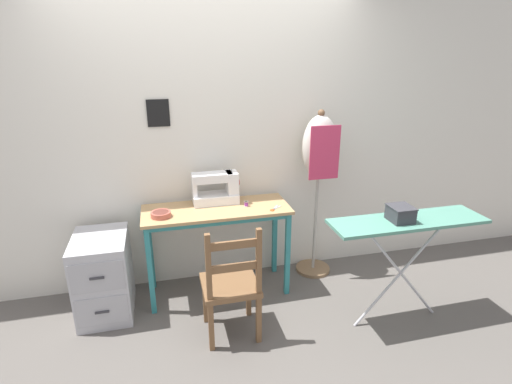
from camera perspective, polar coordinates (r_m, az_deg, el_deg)
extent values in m
plane|color=#5B5651|center=(3.46, -4.64, -15.77)|extent=(14.00, 14.00, 0.00)
cube|color=silver|center=(3.42, -6.72, 7.26)|extent=(10.00, 0.05, 2.55)
cube|color=black|center=(3.32, -13.79, 10.90)|extent=(0.18, 0.01, 0.21)
cube|color=tan|center=(3.29, -5.68, -2.51)|extent=(1.20, 0.46, 0.02)
cube|color=teal|center=(3.13, -5.13, -4.35)|extent=(1.12, 0.03, 0.04)
cube|color=teal|center=(3.27, -14.86, -10.92)|extent=(0.04, 0.04, 0.75)
cube|color=teal|center=(3.41, 4.51, -8.90)|extent=(0.04, 0.04, 0.75)
cube|color=teal|center=(3.60, -14.86, -7.88)|extent=(0.04, 0.04, 0.75)
cube|color=teal|center=(3.73, 2.67, -6.19)|extent=(0.04, 0.04, 0.75)
cube|color=white|center=(3.39, -5.81, -0.89)|extent=(0.38, 0.19, 0.08)
cube|color=white|center=(3.36, -3.45, 1.40)|extent=(0.09, 0.16, 0.18)
cube|color=white|center=(3.32, -6.30, 2.10)|extent=(0.33, 0.14, 0.07)
cube|color=white|center=(3.34, -8.77, 0.41)|extent=(0.04, 0.10, 0.11)
cylinder|color=#B22D2D|center=(3.37, -2.57, 1.47)|extent=(0.02, 0.06, 0.06)
cylinder|color=#99999E|center=(3.33, -3.49, 3.09)|extent=(0.01, 0.01, 0.02)
cylinder|color=#B25647|center=(3.18, -13.44, -3.13)|extent=(0.15, 0.15, 0.04)
cylinder|color=brown|center=(3.17, -13.47, -2.83)|extent=(0.12, 0.12, 0.01)
cube|color=silver|center=(3.28, 2.78, -2.21)|extent=(0.07, 0.09, 0.00)
cube|color=silver|center=(3.27, 3.00, -2.26)|extent=(0.09, 0.07, 0.00)
torus|color=#DB511E|center=(3.22, 2.36, -2.63)|extent=(0.03, 0.03, 0.01)
torus|color=#DB511E|center=(3.22, 2.29, -2.61)|extent=(0.03, 0.03, 0.01)
cylinder|color=purple|center=(3.30, -1.40, -1.69)|extent=(0.03, 0.03, 0.04)
cylinder|color=beige|center=(3.30, -1.40, -1.37)|extent=(0.04, 0.04, 0.00)
cylinder|color=beige|center=(3.31, -1.40, -2.01)|extent=(0.04, 0.04, 0.00)
cube|color=brown|center=(2.96, -3.67, -13.11)|extent=(0.40, 0.38, 0.04)
cube|color=brown|center=(3.19, -7.24, -15.10)|extent=(0.04, 0.04, 0.38)
cube|color=brown|center=(3.24, -1.07, -14.38)|extent=(0.04, 0.04, 0.38)
cube|color=brown|center=(2.94, -6.41, -18.60)|extent=(0.04, 0.04, 0.38)
cube|color=brown|center=(2.98, 0.38, -17.72)|extent=(0.04, 0.04, 0.38)
cube|color=brown|center=(2.67, -6.80, -10.65)|extent=(0.04, 0.04, 0.48)
cube|color=brown|center=(2.72, 0.41, -9.85)|extent=(0.04, 0.04, 0.48)
cube|color=brown|center=(2.62, -3.22, -7.54)|extent=(0.34, 0.02, 0.06)
cube|color=brown|center=(2.70, -3.15, -10.70)|extent=(0.34, 0.02, 0.06)
cube|color=#B7B7BC|center=(3.42, -20.93, -11.06)|extent=(0.40, 0.54, 0.65)
cube|color=#A8A8AD|center=(3.12, -21.76, -11.28)|extent=(0.37, 0.01, 0.24)
cube|color=#333338|center=(3.11, -21.78, -11.38)|extent=(0.10, 0.01, 0.02)
cube|color=#A8A8AD|center=(3.27, -21.10, -15.63)|extent=(0.37, 0.01, 0.24)
cube|color=#333338|center=(3.26, -21.12, -15.73)|extent=(0.10, 0.01, 0.02)
cylinder|color=#846647|center=(3.95, 8.11, -10.76)|extent=(0.32, 0.32, 0.03)
cylinder|color=#ADA89E|center=(3.72, 8.49, -3.94)|extent=(0.03, 0.03, 0.99)
ellipsoid|color=beige|center=(3.50, 9.05, 6.43)|extent=(0.31, 0.22, 0.55)
sphere|color=brown|center=(3.45, 9.31, 11.10)|extent=(0.06, 0.06, 0.06)
cube|color=#C63356|center=(3.40, 9.79, 5.53)|extent=(0.26, 0.01, 0.46)
cube|color=#518E7A|center=(3.07, 20.89, -3.90)|extent=(1.15, 0.32, 0.02)
cylinder|color=#B7B7BC|center=(3.26, 19.97, -10.81)|extent=(0.71, 0.02, 0.84)
cylinder|color=#B7B7BC|center=(3.26, 19.97, -10.81)|extent=(0.71, 0.02, 0.84)
cube|color=#333338|center=(3.00, 19.94, -2.99)|extent=(0.15, 0.16, 0.10)
cube|color=#38383D|center=(2.98, 20.06, -2.01)|extent=(0.16, 0.17, 0.01)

